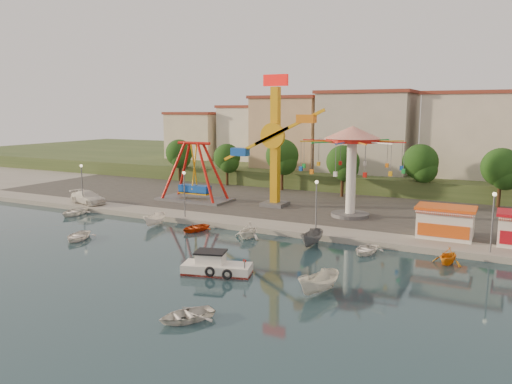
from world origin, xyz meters
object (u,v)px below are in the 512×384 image
Objects in this scene: pirate_ship_ride at (194,173)px; skiff at (319,283)px; kamikaze_tower at (278,146)px; rowboat_a at (78,236)px; cabin_motorboat at (216,267)px; van at (88,197)px; wave_swinger at (352,151)px.

skiff is at bearing -41.97° from pirate_ship_ride.
kamikaze_tower reaches higher than rowboat_a.
skiff is at bearing -19.34° from cabin_motorboat.
skiff is 0.71× the size of van.
rowboat_a is at bearing 155.44° from cabin_motorboat.
kamikaze_tower is 4.34× the size of rowboat_a.
rowboat_a is (-21.71, -20.43, -7.80)m from wave_swinger.
cabin_motorboat is at bearing -104.63° from van.
pirate_ship_ride is 2.48× the size of skiff.
rowboat_a is at bearing -168.09° from skiff.
kamikaze_tower is at bearing 5.28° from pirate_ship_ride.
pirate_ship_ride is 12.55m from kamikaze_tower.
wave_swinger is 30.81m from rowboat_a.
van is at bearing 176.01° from skiff.
van is (-23.12, -9.42, -6.88)m from kamikaze_tower.
kamikaze_tower is 25.90m from van.
wave_swinger is 34.66m from van.
wave_swinger is (21.83, -0.48, 3.80)m from pirate_ship_ride.
skiff is (8.79, -0.46, 0.27)m from cabin_motorboat.
pirate_ship_ride is at bearing 178.74° from wave_swinger.
rowboat_a is 16.99m from van.
wave_swinger is 2.02× the size of cabin_motorboat.
van is at bearing -166.66° from wave_swinger.
pirate_ship_ride is 22.16m from wave_swinger.
rowboat_a is at bearing -118.10° from kamikaze_tower.
kamikaze_tower is at bearing -54.94° from van.
cabin_motorboat is (5.93, -24.56, -7.80)m from kamikaze_tower.
rowboat_a is at bearing -89.67° from pirate_ship_ride.
pirate_ship_ride is 29.70m from cabin_motorboat.
skiff is (4.77, -23.44, -7.42)m from wave_swinger.
pirate_ship_ride is 21.28m from rowboat_a.
pirate_ship_ride is 0.61× the size of kamikaze_tower.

